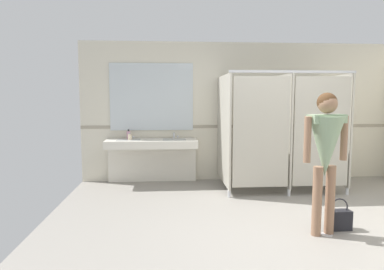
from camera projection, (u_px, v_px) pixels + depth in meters
The scene contains 11 objects.
ground_plane at pixel (298, 234), 4.21m from camera, with size 6.40×6.06×0.10m, color gray.
wall_back at pixel (247, 112), 6.83m from camera, with size 6.40×0.12×2.66m, color beige.
wall_back_tile_band at pixel (247, 126), 6.80m from camera, with size 6.40×0.01×0.06m, color #9E937F.
vanity_counter at pixel (152, 151), 6.50m from camera, with size 1.67×0.56×0.95m.
mirror_panel at pixel (152, 97), 6.59m from camera, with size 1.57×0.02×1.27m, color silver.
bathroom_stalls at pixel (283, 129), 5.98m from camera, with size 2.04×1.30×2.03m.
person_standing at pixel (326, 146), 3.98m from camera, with size 0.57×0.48×1.66m.
handbag at pixel (339, 219), 4.23m from camera, with size 0.29×0.14×0.39m.
soap_dispenser at pixel (129, 135), 6.52m from camera, with size 0.07×0.07×0.18m.
paper_cup at pixel (130, 137), 6.31m from camera, with size 0.07×0.07×0.11m, color beige.
floor_drain_cover at pixel (327, 235), 4.07m from camera, with size 0.14×0.14×0.01m, color #B7BABF.
Camera 1 is at (-1.59, -3.95, 1.60)m, focal length 32.48 mm.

